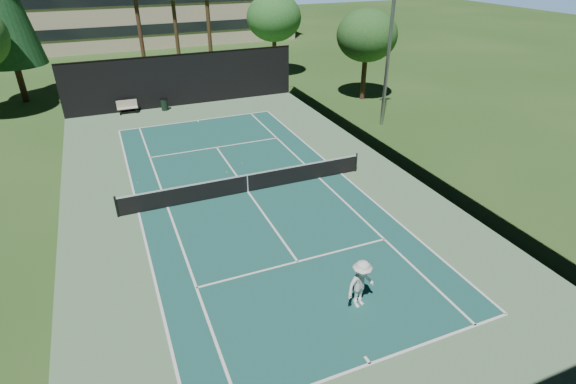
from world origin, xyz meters
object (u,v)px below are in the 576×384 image
(park_bench, at_px, (127,107))
(tennis_ball_d, at_px, (137,183))
(tennis_ball_b, at_px, (227,172))
(player, at_px, (361,284))
(tennis_net, at_px, (248,183))
(trash_bin, at_px, (164,104))
(tennis_ball_c, at_px, (242,163))

(park_bench, bearing_deg, tennis_ball_d, -93.11)
(tennis_ball_b, xyz_separation_m, park_bench, (-4.14, 12.92, 0.51))
(player, relative_size, park_bench, 1.26)
(tennis_net, distance_m, park_bench, 16.19)
(player, bearing_deg, park_bench, 87.71)
(tennis_ball_d, bearing_deg, tennis_net, -32.02)
(tennis_ball_b, height_order, tennis_ball_d, tennis_ball_b)
(player, distance_m, park_bench, 25.66)
(player, xyz_separation_m, park_bench, (-5.54, 25.05, -0.40))
(trash_bin, bearing_deg, tennis_ball_c, -77.70)
(tennis_net, xyz_separation_m, player, (1.02, -9.50, 0.39))
(tennis_ball_b, distance_m, tennis_ball_d, 4.85)
(tennis_net, distance_m, player, 9.56)
(tennis_ball_d, bearing_deg, park_bench, 86.89)
(player, height_order, tennis_ball_c, player)
(tennis_ball_d, bearing_deg, tennis_ball_b, -7.30)
(tennis_ball_b, bearing_deg, tennis_ball_c, 34.75)
(tennis_net, distance_m, trash_bin, 15.36)
(player, bearing_deg, tennis_ball_d, 101.21)
(player, height_order, trash_bin, player)
(tennis_ball_b, relative_size, trash_bin, 0.08)
(tennis_ball_c, relative_size, park_bench, 0.04)
(tennis_ball_b, relative_size, park_bench, 0.05)
(tennis_net, distance_m, tennis_ball_c, 3.56)
(tennis_ball_c, xyz_separation_m, tennis_ball_d, (-5.97, -0.19, -0.00))
(player, relative_size, trash_bin, 2.00)
(trash_bin, bearing_deg, tennis_ball_b, -83.60)
(tennis_ball_b, bearing_deg, trash_bin, 96.40)
(player, distance_m, tennis_ball_d, 14.20)
(park_bench, bearing_deg, tennis_ball_b, -72.24)
(tennis_ball_b, relative_size, tennis_ball_d, 1.20)
(player, relative_size, tennis_ball_b, 26.40)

